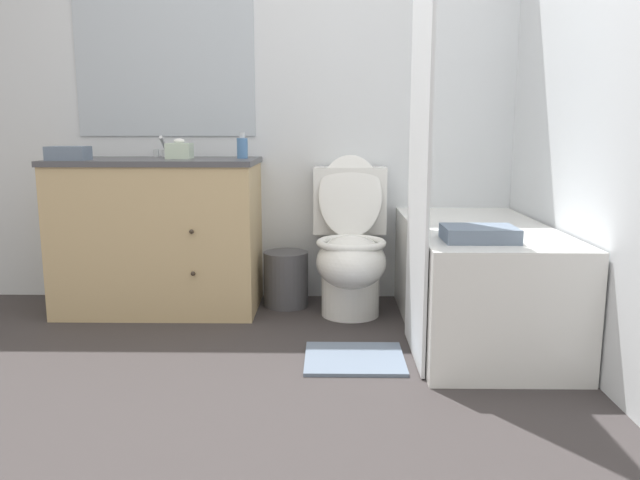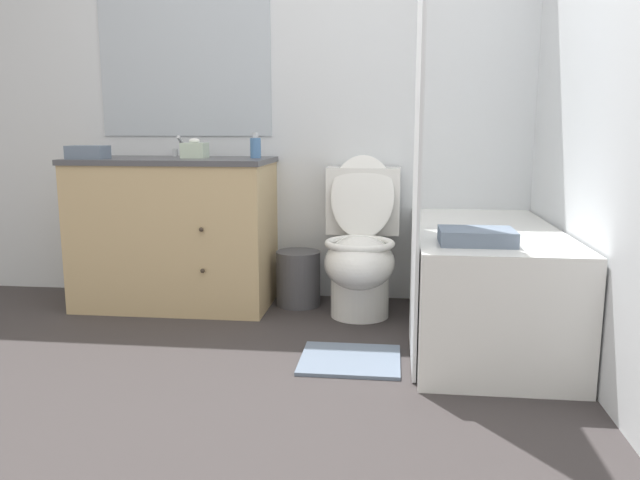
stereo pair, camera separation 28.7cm
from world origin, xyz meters
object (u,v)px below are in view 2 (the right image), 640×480
object	(u,v)px
vanity_cabinet	(175,231)
sink_faucet	(184,151)
hand_towel_folded	(88,152)
toilet	(361,250)
tissue_box	(195,150)
wastebasket	(298,278)
soap_dispenser	(256,147)
bath_towel_folded	(477,236)
bathtub	(484,283)
bath_mat	(350,360)

from	to	relation	value
vanity_cabinet	sink_faucet	xyz separation A→B (m)	(-0.00, 0.20, 0.45)
sink_faucet	hand_towel_folded	distance (m)	0.55
toilet	hand_towel_folded	distance (m)	1.58
sink_faucet	tissue_box	xyz separation A→B (m)	(0.13, -0.18, 0.01)
wastebasket	tissue_box	bearing A→B (deg)	-174.56
soap_dispenser	sink_faucet	bearing A→B (deg)	161.44
bath_towel_folded	vanity_cabinet	bearing A→B (deg)	152.05
wastebasket	sink_faucet	bearing A→B (deg)	169.66
tissue_box	soap_dispenser	xyz separation A→B (m)	(0.35, 0.03, 0.02)
vanity_cabinet	toilet	distance (m)	1.08
vanity_cabinet	toilet	world-z (taller)	toilet
toilet	bath_towel_folded	bearing A→B (deg)	-56.50
vanity_cabinet	hand_towel_folded	distance (m)	0.64
bathtub	bath_towel_folded	bearing A→B (deg)	-103.23
toilet	bath_mat	world-z (taller)	toilet
soap_dispenser	bath_towel_folded	size ratio (longest dim) A/B	0.47
toilet	wastebasket	bearing A→B (deg)	160.53
sink_faucet	bathtub	bearing A→B (deg)	-19.74
wastebasket	bath_towel_folded	xyz separation A→B (m)	(0.88, -0.91, 0.42)
toilet	wastebasket	world-z (taller)	toilet
soap_dispenser	bath_towel_folded	xyz separation A→B (m)	(1.12, -0.88, -0.33)
soap_dispenser	vanity_cabinet	bearing A→B (deg)	-175.62
toilet	hand_towel_folded	bearing A→B (deg)	-176.05
bathtub	bath_mat	world-z (taller)	bathtub
hand_towel_folded	vanity_cabinet	bearing A→B (deg)	21.87
wastebasket	toilet	bearing A→B (deg)	-19.47
bath_towel_folded	sink_faucet	bearing A→B (deg)	146.85
vanity_cabinet	wastebasket	xyz separation A→B (m)	(0.71, 0.07, -0.28)
vanity_cabinet	wastebasket	distance (m)	0.76
bathtub	bath_towel_folded	size ratio (longest dim) A/B	4.54
wastebasket	bath_towel_folded	bearing A→B (deg)	-45.82
bathtub	soap_dispenser	world-z (taller)	soap_dispenser
hand_towel_folded	bath_mat	distance (m)	1.84
sink_faucet	tissue_box	size ratio (longest dim) A/B	1.06
sink_faucet	soap_dispenser	size ratio (longest dim) A/B	1.00
toilet	soap_dispenser	bearing A→B (deg)	170.55
toilet	bathtub	bearing A→B (deg)	-29.41
soap_dispenser	toilet	bearing A→B (deg)	-9.45
sink_faucet	toilet	distance (m)	1.22
vanity_cabinet	toilet	size ratio (longest dim) A/B	1.27
bath_towel_folded	bath_mat	bearing A→B (deg)	175.07
vanity_cabinet	tissue_box	xyz separation A→B (m)	(0.13, 0.01, 0.46)
sink_faucet	bath_mat	size ratio (longest dim) A/B	0.32
soap_dispenser	hand_towel_folded	distance (m)	0.91
vanity_cabinet	soap_dispenser	distance (m)	0.68
hand_towel_folded	bath_towel_folded	bearing A→B (deg)	-18.65
tissue_box	hand_towel_folded	distance (m)	0.57
tissue_box	bath_towel_folded	world-z (taller)	tissue_box
vanity_cabinet	bath_mat	bearing A→B (deg)	-36.72
bathtub	bath_towel_folded	distance (m)	0.54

